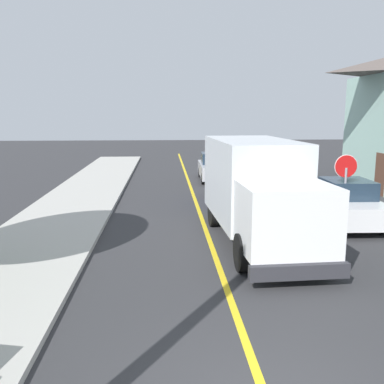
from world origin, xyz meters
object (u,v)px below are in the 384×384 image
at_px(parked_car_near, 231,186).
at_px(stop_sign, 345,178).
at_px(box_truck, 257,187).
at_px(parked_van_across, 345,203).
at_px(parked_car_mid, 215,167).

relative_size(parked_car_near, stop_sign, 1.68).
bearing_deg(box_truck, parked_car_near, 88.84).
xyz_separation_m(box_truck, parked_van_across, (3.71, 1.92, -0.97)).
xyz_separation_m(parked_car_near, parked_van_across, (3.59, -4.06, 0.00)).
bearing_deg(box_truck, parked_van_across, 27.37).
relative_size(parked_car_mid, stop_sign, 1.67).
xyz_separation_m(box_truck, stop_sign, (3.30, 1.10, 0.09)).
relative_size(box_truck, stop_sign, 2.75).
xyz_separation_m(box_truck, parked_car_near, (0.12, 5.98, -0.97)).
bearing_deg(parked_car_near, parked_van_across, -48.50).
xyz_separation_m(parked_van_across, stop_sign, (-0.41, -0.82, 1.06)).
distance_m(parked_car_mid, stop_sign, 11.93).
bearing_deg(parked_car_mid, parked_van_across, -71.37).
distance_m(box_truck, parked_van_across, 4.29).
bearing_deg(parked_car_mid, box_truck, -90.59).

